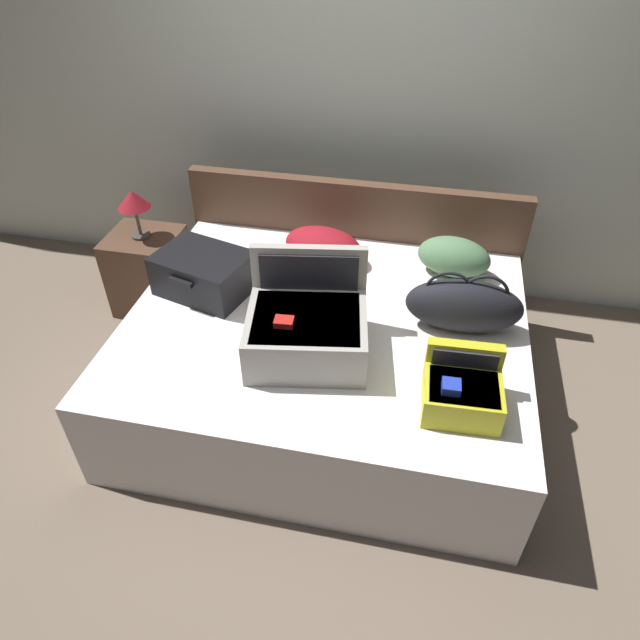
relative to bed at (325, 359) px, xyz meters
name	(u,v)px	position (x,y,z in m)	size (l,w,h in m)	color
ground_plane	(309,448)	(0.00, -0.40, -0.27)	(12.00, 12.00, 0.00)	#6B5B4C
back_wall	(368,90)	(0.00, 1.25, 1.03)	(8.00, 0.10, 2.60)	#B7C1B2
bed	(325,359)	(0.00, 0.00, 0.00)	(2.02, 1.66, 0.54)	silver
headboard	(352,247)	(0.00, 0.87, 0.18)	(2.06, 0.08, 0.89)	#4C3323
hard_case_large	(307,328)	(-0.04, -0.24, 0.41)	(0.62, 0.57, 0.45)	gray
hard_case_medium	(204,273)	(-0.69, 0.12, 0.38)	(0.55, 0.46, 0.22)	black
hard_case_small	(462,391)	(0.68, -0.45, 0.36)	(0.33, 0.31, 0.25)	gold
duffel_bag	(464,305)	(0.67, 0.08, 0.41)	(0.57, 0.24, 0.33)	black
pillow_near_headboard	(323,246)	(-0.12, 0.54, 0.37)	(0.46, 0.29, 0.20)	maroon
pillow_center_head	(454,257)	(0.62, 0.56, 0.38)	(0.40, 0.24, 0.22)	#4C724C
nightstand	(149,272)	(-1.29, 0.58, 0.00)	(0.44, 0.40, 0.53)	#4C3323
table_lamp	(133,201)	(-1.29, 0.58, 0.51)	(0.20, 0.20, 0.31)	#3F3833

